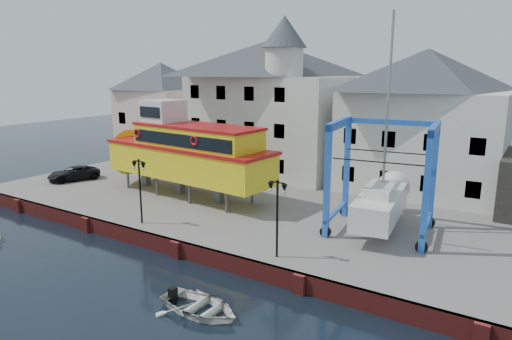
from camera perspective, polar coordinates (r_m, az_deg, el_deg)
The scene contains 12 objects.
ground at distance 27.31m, azimuth -9.88°, elevation -10.71°, with size 140.00×140.00×0.00m, color black.
hardstanding at distance 35.50m, azimuth 2.12°, elevation -4.14°, with size 44.00×22.00×1.00m, color slate.
quay_wall at distance 27.19m, azimuth -9.77°, elevation -9.67°, with size 44.00×0.47×1.00m.
building_pink at distance 50.77m, azimuth -11.57°, elevation 7.19°, with size 8.00×7.00×10.30m.
building_white_main at distance 42.97m, azimuth 1.58°, elevation 8.10°, with size 14.00×8.30×14.00m.
building_white_right at distance 38.44m, azimuth 20.18°, elevation 5.68°, with size 12.00×8.00×11.20m.
lamp_post_left at distance 29.54m, azimuth -14.38°, elevation -0.61°, with size 1.12×0.32×4.20m.
lamp_post_right at distance 23.44m, azimuth 2.69°, elevation -3.64°, with size 1.12×0.32×4.20m.
tour_boat at distance 35.94m, azimuth -9.64°, elevation 2.38°, with size 17.06×5.40×7.31m.
travel_lift at distance 28.99m, azimuth 15.60°, elevation -3.00°, with size 6.54×8.74×12.89m.
van at distance 43.52m, azimuth -21.83°, elevation -0.40°, with size 2.00×4.35×1.21m, color black.
motorboat_b at distance 21.62m, azimuth -7.03°, elevation -17.23°, with size 2.88×4.04×0.84m, color white.
Camera 1 is at (17.16, -18.34, 10.73)m, focal length 32.00 mm.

